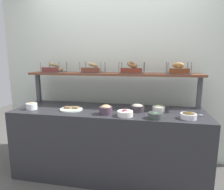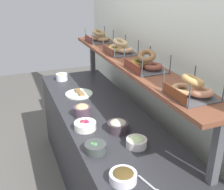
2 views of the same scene
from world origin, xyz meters
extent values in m
plane|color=#595651|center=(0.00, 0.00, 0.00)|extent=(8.00, 8.00, 0.00)
cube|color=silver|center=(0.00, 0.55, 1.20)|extent=(3.49, 0.06, 2.40)
cube|color=#2D2D33|center=(0.00, 0.00, 0.42)|extent=(2.29, 0.70, 0.85)
cube|color=#4C4C51|center=(-1.09, 0.27, 1.05)|extent=(0.05, 0.05, 0.40)
cube|color=#4C4C51|center=(1.09, 0.27, 1.05)|extent=(0.05, 0.05, 0.40)
cube|color=brown|center=(0.00, 0.27, 1.26)|extent=(2.25, 0.32, 0.03)
cylinder|color=#41363D|center=(0.35, 0.00, 0.89)|extent=(0.16, 0.16, 0.07)
ellipsoid|color=beige|center=(0.35, 0.00, 0.91)|extent=(0.13, 0.13, 0.05)
cylinder|color=#503C4C|center=(0.01, -0.18, 0.89)|extent=(0.14, 0.14, 0.08)
ellipsoid|color=tan|center=(0.01, -0.18, 0.93)|extent=(0.11, 0.11, 0.06)
cylinder|color=silver|center=(0.60, 0.04, 0.88)|extent=(0.15, 0.15, 0.06)
ellipsoid|color=beige|center=(0.60, 0.04, 0.90)|extent=(0.11, 0.11, 0.04)
cylinder|color=#3E4543|center=(0.55, -0.25, 0.88)|extent=(0.15, 0.15, 0.06)
sphere|color=#458B53|center=(0.55, -0.25, 0.90)|extent=(0.04, 0.04, 0.04)
sphere|color=#629146|center=(0.54, -0.26, 0.90)|extent=(0.03, 0.03, 0.03)
sphere|color=#64A44A|center=(0.55, -0.25, 0.90)|extent=(0.03, 0.03, 0.03)
cylinder|color=white|center=(0.24, -0.22, 0.88)|extent=(0.17, 0.17, 0.06)
sphere|color=#AB3956|center=(0.23, -0.22, 0.90)|extent=(0.05, 0.05, 0.05)
sphere|color=#8E3248|center=(0.22, -0.23, 0.90)|extent=(0.04, 0.04, 0.04)
sphere|color=maroon|center=(0.23, -0.21, 0.90)|extent=(0.05, 0.05, 0.05)
sphere|color=maroon|center=(0.22, -0.24, 0.90)|extent=(0.04, 0.04, 0.04)
cylinder|color=white|center=(-0.93, -0.16, 0.89)|extent=(0.13, 0.13, 0.07)
sphere|color=#F6A234|center=(-0.92, -0.15, 0.91)|extent=(0.03, 0.03, 0.03)
sphere|color=orange|center=(-0.93, -0.16, 0.91)|extent=(0.03, 0.03, 0.03)
sphere|color=orange|center=(-0.93, -0.17, 0.91)|extent=(0.04, 0.04, 0.04)
sphere|color=orange|center=(-0.90, -0.16, 0.91)|extent=(0.04, 0.04, 0.04)
cylinder|color=white|center=(0.89, -0.19, 0.88)|extent=(0.16, 0.16, 0.06)
ellipsoid|color=brown|center=(0.89, -0.19, 0.90)|extent=(0.13, 0.13, 0.04)
cylinder|color=white|center=(-0.44, -0.09, 0.86)|extent=(0.27, 0.27, 0.01)
cube|color=olive|center=(-0.49, -0.09, 0.88)|extent=(0.07, 0.05, 0.02)
cube|color=olive|center=(-0.39, -0.08, 0.88)|extent=(0.07, 0.05, 0.02)
cube|color=#B7B7BC|center=(0.95, -0.08, 0.86)|extent=(0.14, 0.04, 0.01)
ellipsoid|color=#B7B7BC|center=(1.04, -0.06, 0.86)|extent=(0.04, 0.03, 0.01)
cube|color=#4C4C51|center=(-0.82, 0.27, 1.28)|extent=(0.28, 0.24, 0.01)
cylinder|color=#4C4C51|center=(-0.96, 0.15, 1.35)|extent=(0.01, 0.01, 0.14)
cylinder|color=#4C4C51|center=(-0.69, 0.15, 1.35)|extent=(0.01, 0.01, 0.14)
cylinder|color=#4C4C51|center=(-0.96, 0.38, 1.35)|extent=(0.01, 0.01, 0.14)
cylinder|color=#4C4C51|center=(-0.69, 0.38, 1.35)|extent=(0.01, 0.01, 0.14)
cube|color=brown|center=(-0.82, 0.15, 1.32)|extent=(0.24, 0.01, 0.06)
torus|color=#9C7352|center=(-0.87, 0.24, 1.31)|extent=(0.14, 0.15, 0.05)
torus|color=#A2784B|center=(-0.78, 0.30, 1.31)|extent=(0.20, 0.20, 0.05)
torus|color=#987D52|center=(-0.82, 0.27, 1.38)|extent=(0.20, 0.20, 0.08)
cube|color=#4C4C51|center=(-0.27, 0.28, 1.28)|extent=(0.29, 0.24, 0.01)
cylinder|color=#4C4C51|center=(-0.41, 0.17, 1.35)|extent=(0.01, 0.01, 0.14)
cylinder|color=#4C4C51|center=(-0.13, 0.17, 1.35)|extent=(0.01, 0.01, 0.14)
cylinder|color=#4C4C51|center=(-0.41, 0.40, 1.35)|extent=(0.01, 0.01, 0.14)
cylinder|color=#4C4C51|center=(-0.13, 0.40, 1.35)|extent=(0.01, 0.01, 0.14)
cube|color=brown|center=(-0.27, 0.16, 1.32)|extent=(0.25, 0.01, 0.06)
torus|color=#DCB463|center=(-0.32, 0.25, 1.32)|extent=(0.20, 0.20, 0.06)
torus|color=tan|center=(-0.22, 0.32, 1.32)|extent=(0.17, 0.17, 0.06)
torus|color=tan|center=(-0.27, 0.28, 1.38)|extent=(0.20, 0.20, 0.08)
cube|color=#4C4C51|center=(0.26, 0.27, 1.28)|extent=(0.31, 0.24, 0.01)
cylinder|color=#4C4C51|center=(0.11, 0.15, 1.35)|extent=(0.01, 0.01, 0.14)
cylinder|color=#4C4C51|center=(0.41, 0.15, 1.35)|extent=(0.01, 0.01, 0.14)
cylinder|color=#4C4C51|center=(0.11, 0.38, 1.35)|extent=(0.01, 0.01, 0.14)
cylinder|color=#4C4C51|center=(0.41, 0.38, 1.35)|extent=(0.01, 0.01, 0.14)
cube|color=maroon|center=(0.26, 0.15, 1.32)|extent=(0.27, 0.01, 0.06)
torus|color=brown|center=(0.20, 0.24, 1.32)|extent=(0.20, 0.20, 0.06)
torus|color=brown|center=(0.30, 0.31, 1.31)|extent=(0.16, 0.16, 0.05)
torus|color=brown|center=(0.26, 0.27, 1.39)|extent=(0.20, 0.20, 0.09)
cube|color=#4C4C51|center=(0.82, 0.27, 1.28)|extent=(0.27, 0.24, 0.01)
cylinder|color=#4C4C51|center=(0.69, 0.16, 1.35)|extent=(0.01, 0.01, 0.14)
cylinder|color=#4C4C51|center=(0.95, 0.16, 1.35)|extent=(0.01, 0.01, 0.14)
cylinder|color=#4C4C51|center=(0.69, 0.39, 1.35)|extent=(0.01, 0.01, 0.14)
cylinder|color=#4C4C51|center=(0.95, 0.39, 1.35)|extent=(0.01, 0.01, 0.14)
cube|color=brown|center=(0.82, 0.15, 1.32)|extent=(0.23, 0.01, 0.06)
torus|color=tan|center=(0.77, 0.24, 1.31)|extent=(0.20, 0.20, 0.05)
torus|color=tan|center=(0.86, 0.31, 1.32)|extent=(0.18, 0.18, 0.06)
torus|color=tan|center=(0.82, 0.27, 1.38)|extent=(0.17, 0.17, 0.08)
camera|label=1|loc=(0.48, -2.21, 1.45)|focal=30.84mm
camera|label=2|loc=(2.04, -0.72, 1.93)|focal=44.24mm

